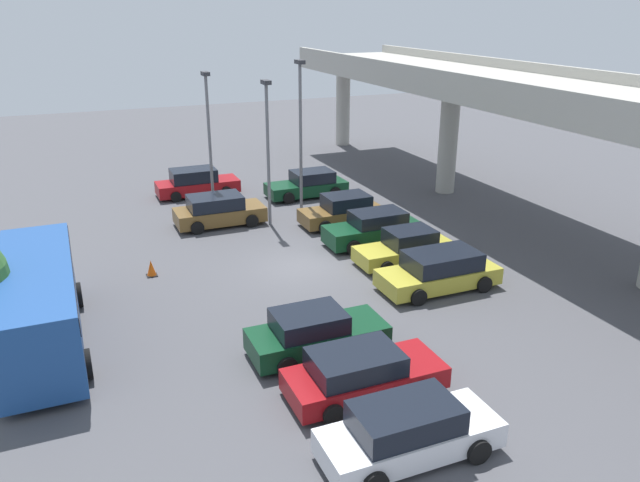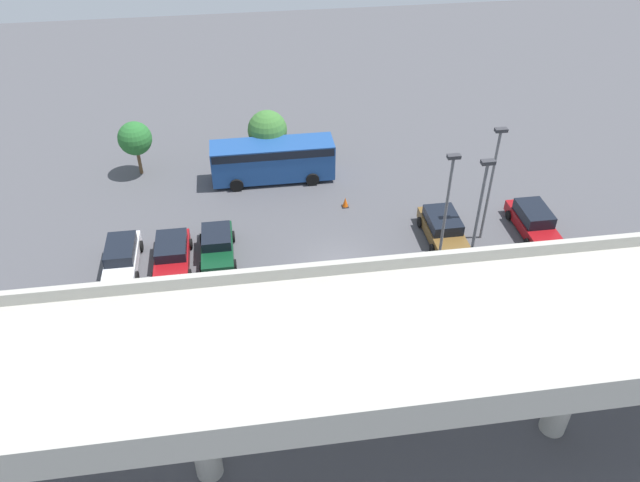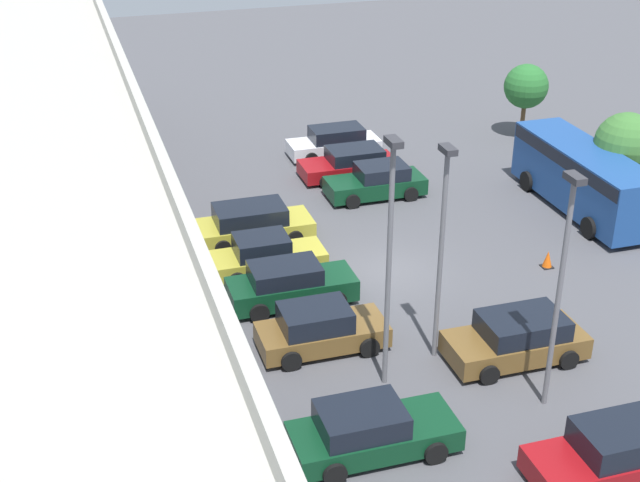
% 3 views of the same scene
% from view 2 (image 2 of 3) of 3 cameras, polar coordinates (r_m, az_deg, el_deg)
% --- Properties ---
extents(ground_plane, '(96.58, 96.58, 0.00)m').
position_cam_2_polar(ground_plane, '(36.65, 1.68, -2.35)').
color(ground_plane, '#4C4C51').
extents(highway_overpass, '(46.18, 7.37, 7.74)m').
position_cam_2_polar(highway_overpass, '(23.41, 7.10, -9.46)').
color(highway_overpass, '#ADAAA0').
rests_on(highway_overpass, ground_plane).
extents(parked_car_0, '(2.13, 4.83, 1.61)m').
position_cam_2_polar(parked_car_0, '(41.20, 18.93, 1.74)').
color(parked_car_0, maroon).
rests_on(parked_car_0, ground_plane).
extents(parked_car_1, '(2.16, 4.74, 1.54)m').
position_cam_2_polar(parked_car_1, '(35.85, 18.60, -4.27)').
color(parked_car_1, '#0C381E').
rests_on(parked_car_1, ground_plane).
extents(parked_car_2, '(2.26, 4.56, 1.59)m').
position_cam_2_polar(parked_car_2, '(39.12, 11.15, 1.20)').
color(parked_car_2, brown).
rests_on(parked_car_2, ground_plane).
extents(parked_car_3, '(2.10, 4.30, 1.59)m').
position_cam_2_polar(parked_car_3, '(34.07, 10.16, -5.05)').
color(parked_car_3, brown).
rests_on(parked_car_3, ground_plane).
extents(parked_car_4, '(2.04, 4.63, 1.61)m').
position_cam_2_polar(parked_car_4, '(33.20, 5.04, -5.80)').
color(parked_car_4, '#0C381E').
rests_on(parked_car_4, ground_plane).
extents(parked_car_5, '(1.99, 4.49, 1.53)m').
position_cam_2_polar(parked_car_5, '(32.67, 0.63, -6.69)').
color(parked_car_5, gold).
rests_on(parked_car_5, ground_plane).
extents(parked_car_6, '(2.25, 4.86, 1.55)m').
position_cam_2_polar(parked_car_6, '(32.53, -4.40, -6.92)').
color(parked_car_6, gold).
rests_on(parked_car_6, ground_plane).
extents(parked_car_7, '(2.11, 4.52, 1.54)m').
position_cam_2_polar(parked_car_7, '(37.52, -9.38, -0.42)').
color(parked_car_7, '#0C381E').
rests_on(parked_car_7, ground_plane).
extents(parked_car_8, '(2.19, 4.68, 1.43)m').
position_cam_2_polar(parked_car_8, '(37.46, -13.38, -1.17)').
color(parked_car_8, maroon).
rests_on(parked_car_8, ground_plane).
extents(parked_car_9, '(2.03, 4.67, 1.52)m').
position_cam_2_polar(parked_car_9, '(37.98, -17.68, -1.36)').
color(parked_car_9, silver).
rests_on(parked_car_9, ground_plane).
extents(shuttle_bus, '(8.49, 2.65, 2.84)m').
position_cam_2_polar(shuttle_bus, '(43.81, -4.35, 7.56)').
color(shuttle_bus, '#1E478C').
rests_on(shuttle_bus, ground_plane).
extents(lamp_post_near_aisle, '(0.70, 0.35, 7.52)m').
position_cam_2_polar(lamp_post_near_aisle, '(37.72, 15.46, 5.72)').
color(lamp_post_near_aisle, slate).
rests_on(lamp_post_near_aisle, ground_plane).
extents(lamp_post_mid_lot, '(0.70, 0.35, 8.15)m').
position_cam_2_polar(lamp_post_mid_lot, '(33.38, 14.23, 2.12)').
color(lamp_post_mid_lot, slate).
rests_on(lamp_post_mid_lot, ground_plane).
extents(lamp_post_by_overpass, '(0.70, 0.35, 7.35)m').
position_cam_2_polar(lamp_post_by_overpass, '(34.91, 11.54, 3.44)').
color(lamp_post_by_overpass, slate).
rests_on(lamp_post_by_overpass, ground_plane).
extents(tree_front_left, '(2.81, 2.81, 4.24)m').
position_cam_2_polar(tree_front_left, '(45.07, -4.83, 10.07)').
color(tree_front_left, brown).
rests_on(tree_front_left, ground_plane).
extents(tree_front_centre, '(2.35, 2.35, 3.97)m').
position_cam_2_polar(tree_front_centre, '(45.74, -16.57, 8.96)').
color(tree_front_centre, brown).
rests_on(tree_front_centre, ground_plane).
extents(traffic_cone, '(0.44, 0.44, 0.70)m').
position_cam_2_polar(traffic_cone, '(41.48, 2.33, 3.54)').
color(traffic_cone, black).
rests_on(traffic_cone, ground_plane).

